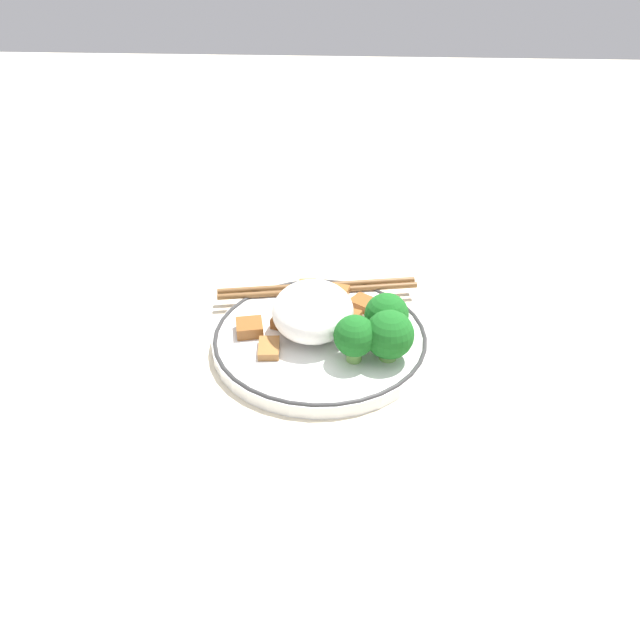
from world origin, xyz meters
The scene contains 15 objects.
ground_plane centered at (0.00, 0.00, 0.00)m, with size 3.00×3.00×0.00m, color beige.
plate centered at (0.00, 0.00, 0.01)m, with size 0.24×0.24×0.02m.
rice_mound centered at (-0.01, -0.01, 0.04)m, with size 0.10×0.09×0.06m.
broccoli_back_left centered at (0.04, 0.04, 0.04)m, with size 0.04×0.04×0.05m.
broccoli_back_center centered at (0.04, 0.07, 0.04)m, with size 0.05×0.05×0.06m.
broccoli_back_right centered at (0.00, 0.07, 0.04)m, with size 0.05×0.05×0.05m.
meat_near_front centered at (0.00, -0.08, 0.02)m, with size 0.03×0.03×0.01m.
meat_near_left centered at (-0.06, 0.05, 0.02)m, with size 0.04×0.04×0.01m.
meat_near_right centered at (-0.07, -0.03, 0.02)m, with size 0.03×0.02×0.01m.
meat_near_back centered at (0.03, -0.05, 0.02)m, with size 0.04×0.02×0.01m.
meat_on_rice_edge centered at (-0.02, -0.04, 0.02)m, with size 0.03×0.03×0.01m.
meat_mid_left centered at (-0.08, 0.01, 0.02)m, with size 0.04×0.04×0.01m.
meat_mid_right centered at (-0.09, -0.02, 0.02)m, with size 0.03×0.02×0.01m.
meat_far_scatter centered at (-0.03, 0.03, 0.02)m, with size 0.04×0.04×0.01m.
chopsticks centered at (-0.09, -0.01, 0.02)m, with size 0.06×0.24×0.01m.
Camera 1 is at (0.56, 0.03, 0.42)m, focal length 35.00 mm.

